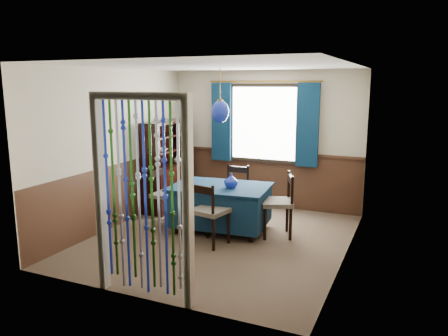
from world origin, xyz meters
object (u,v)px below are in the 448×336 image
at_px(chair_left, 166,195).
at_px(chair_right, 279,203).
at_px(vase_table, 231,181).
at_px(chair_near, 209,212).
at_px(vase_sideboard, 177,158).
at_px(sideboard, 168,177).
at_px(bowl_shelf, 161,150).
at_px(chair_far, 234,191).
at_px(pendant_lamp, 220,112).
at_px(dining_table, 220,204).

height_order(chair_left, chair_right, chair_right).
bearing_deg(chair_right, vase_table, 81.48).
relative_size(chair_near, vase_sideboard, 5.41).
xyz_separation_m(sideboard, bowl_shelf, (0.06, -0.30, 0.56)).
relative_size(chair_far, bowl_shelf, 3.93).
bearing_deg(chair_near, vase_table, 93.33).
bearing_deg(pendant_lamp, chair_left, -175.43).
xyz_separation_m(pendant_lamp, vase_sideboard, (-1.36, 1.04, -0.96)).
distance_m(chair_near, sideboard, 2.10).
bearing_deg(vase_table, chair_right, 14.25).
xyz_separation_m(chair_left, vase_table, (1.13, 0.02, 0.32)).
bearing_deg(vase_sideboard, sideboard, -103.70).
height_order(chair_near, chair_left, chair_left).
bearing_deg(chair_left, chair_right, 97.83).
bearing_deg(vase_sideboard, chair_far, -15.30).
distance_m(dining_table, pendant_lamp, 1.43).
height_order(bowl_shelf, vase_sideboard, bowl_shelf).
height_order(dining_table, vase_sideboard, vase_sideboard).
bearing_deg(vase_table, vase_sideboard, 144.97).
xyz_separation_m(chair_right, sideboard, (-2.32, 0.67, 0.06)).
relative_size(chair_right, sideboard, 0.60).
bearing_deg(vase_sideboard, bowl_shelf, -90.00).
height_order(chair_near, sideboard, sideboard).
bearing_deg(chair_near, chair_left, 162.95).
distance_m(chair_left, vase_sideboard, 1.26).
distance_m(chair_near, vase_sideboard, 2.27).
relative_size(chair_far, vase_table, 4.44).
distance_m(vase_table, vase_sideboard, 1.90).
xyz_separation_m(chair_far, sideboard, (-1.37, 0.11, 0.09)).
bearing_deg(vase_table, bowl_shelf, 160.68).
xyz_separation_m(chair_right, vase_table, (-0.70, -0.18, 0.31)).
bearing_deg(chair_near, chair_far, 108.61).
distance_m(vase_table, bowl_shelf, 1.68).
bearing_deg(vase_table, chair_near, -98.29).
height_order(chair_left, bowl_shelf, bowl_shelf).
xyz_separation_m(chair_left, chair_right, (1.83, 0.20, 0.02)).
bearing_deg(pendant_lamp, sideboard, 150.62).
relative_size(sideboard, bowl_shelf, 7.03).
xyz_separation_m(chair_near, sideboard, (-1.53, 1.44, 0.08)).
relative_size(dining_table, chair_right, 1.65).
relative_size(chair_right, vase_table, 4.74).
height_order(chair_far, pendant_lamp, pendant_lamp).
bearing_deg(chair_right, vase_sideboard, 45.23).
relative_size(dining_table, vase_sideboard, 9.29).
bearing_deg(chair_far, vase_sideboard, -14.24).
height_order(chair_far, vase_sideboard, vase_sideboard).
xyz_separation_m(chair_right, bowl_shelf, (-2.26, 0.37, 0.62)).
relative_size(chair_left, bowl_shelf, 4.05).
bearing_deg(vase_table, chair_far, 108.75).
distance_m(chair_far, pendant_lamp, 1.54).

